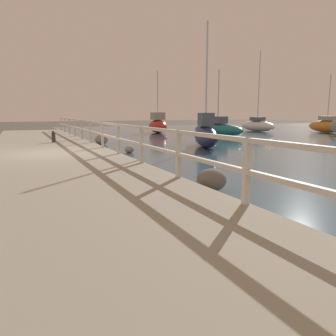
{
  "coord_description": "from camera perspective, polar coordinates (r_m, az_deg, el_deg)",
  "views": [
    {
      "loc": [
        -1.13,
        -12.95,
        1.78
      ],
      "look_at": [
        3.43,
        -2.95,
        -0.08
      ],
      "focal_mm": 35.0,
      "sensor_mm": 36.0,
      "label": 1
    }
  ],
  "objects": [
    {
      "name": "ground_plane",
      "position": [
        13.12,
        -19.34,
        1.24
      ],
      "size": [
        120.0,
        120.0,
        0.0
      ],
      "primitive_type": "plane",
      "color": "#4C473D"
    },
    {
      "name": "dock_walkway",
      "position": [
        13.1,
        -19.38,
        1.87
      ],
      "size": [
        4.59,
        36.0,
        0.29
      ],
      "color": "gray",
      "rests_on": "ground"
    },
    {
      "name": "railing",
      "position": [
        13.39,
        -10.16,
        6.24
      ],
      "size": [
        0.1,
        32.5,
        1.1
      ],
      "color": "silver",
      "rests_on": "dock_walkway"
    },
    {
      "name": "boulder_water_edge",
      "position": [
        14.83,
        -6.75,
        3.29
      ],
      "size": [
        0.45,
        0.41,
        0.34
      ],
      "color": "gray",
      "rests_on": "ground"
    },
    {
      "name": "boulder_near_dock",
      "position": [
        19.04,
        -11.52,
        4.9
      ],
      "size": [
        0.76,
        0.69,
        0.57
      ],
      "color": "gray",
      "rests_on": "ground"
    },
    {
      "name": "boulder_upstream",
      "position": [
        7.55,
        7.57,
        -2.1
      ],
      "size": [
        0.7,
        0.63,
        0.53
      ],
      "color": "#666056",
      "rests_on": "ground"
    },
    {
      "name": "mooring_bollard",
      "position": [
        17.7,
        -19.31,
        5.17
      ],
      "size": [
        0.18,
        0.18,
        0.58
      ],
      "color": "#333338",
      "rests_on": "dock_walkway"
    },
    {
      "name": "sailboat_teal",
      "position": [
        25.37,
        8.64,
        6.77
      ],
      "size": [
        2.24,
        5.03,
        4.92
      ],
      "rotation": [
        0.0,
        0.0,
        0.23
      ],
      "color": "#1E707A",
      "rests_on": "water_surface"
    },
    {
      "name": "sailboat_white",
      "position": [
        33.26,
        15.28,
        7.2
      ],
      "size": [
        1.48,
        5.16,
        7.53
      ],
      "rotation": [
        0.0,
        0.0,
        -0.06
      ],
      "color": "white",
      "rests_on": "water_surface"
    },
    {
      "name": "sailboat_navy",
      "position": [
        17.25,
        6.55,
        5.89
      ],
      "size": [
        2.3,
        4.36,
        6.25
      ],
      "rotation": [
        0.0,
        0.0,
        -0.34
      ],
      "color": "#192347",
      "rests_on": "water_surface"
    },
    {
      "name": "sailboat_red",
      "position": [
        29.65,
        -1.79,
        7.55
      ],
      "size": [
        1.94,
        3.46,
        5.39
      ],
      "rotation": [
        0.0,
        0.0,
        -0.15
      ],
      "color": "red",
      "rests_on": "water_surface"
    },
    {
      "name": "sailboat_orange",
      "position": [
        33.27,
        25.95,
        6.65
      ],
      "size": [
        1.56,
        4.5,
        5.13
      ],
      "rotation": [
        0.0,
        0.0,
        -0.11
      ],
      "color": "orange",
      "rests_on": "water_surface"
    }
  ]
}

